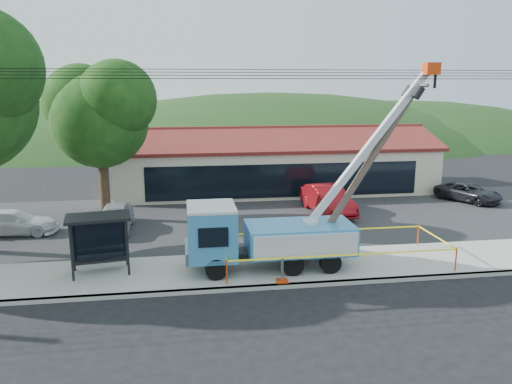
{
  "coord_description": "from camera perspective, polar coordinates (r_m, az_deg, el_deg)",
  "views": [
    {
      "loc": [
        -2.6,
        -15.43,
        7.69
      ],
      "look_at": [
        0.44,
        5.0,
        3.16
      ],
      "focal_mm": 35.0,
      "sensor_mm": 36.0,
      "label": 1
    }
  ],
  "objects": [
    {
      "name": "bus_shelter",
      "position": [
        21.06,
        -17.53,
        -4.18
      ],
      "size": [
        2.69,
        1.89,
        2.4
      ],
      "rotation": [
        0.0,
        0.0,
        0.16
      ],
      "color": "black",
      "rests_on": "ground"
    },
    {
      "name": "car_silver",
      "position": [
        27.34,
        -15.7,
        -4.44
      ],
      "size": [
        1.72,
        4.19,
        1.42
      ],
      "primitive_type": "imported",
      "rotation": [
        0.0,
        0.0,
        -0.01
      ],
      "color": "#BABEC2",
      "rests_on": "ground"
    },
    {
      "name": "tree_lot",
      "position": [
        28.8,
        -17.45,
        8.87
      ],
      "size": [
        6.3,
        5.6,
        8.94
      ],
      "color": "#332316",
      "rests_on": "ground"
    },
    {
      "name": "hill_center",
      "position": [
        71.96,
        1.68,
        6.22
      ],
      "size": [
        89.6,
        64.0,
        32.0
      ],
      "primitive_type": "ellipsoid",
      "color": "#213C16",
      "rests_on": "ground"
    },
    {
      "name": "curb",
      "position": [
        19.29,
        -0.02,
        -10.88
      ],
      "size": [
        60.0,
        0.25,
        0.15
      ],
      "primitive_type": "cube",
      "color": "#ABA9A0",
      "rests_on": "ground"
    },
    {
      "name": "leaning_pole",
      "position": [
        21.19,
        12.99,
        3.7
      ],
      "size": [
        5.23,
        1.69,
        8.25
      ],
      "color": "brown",
      "rests_on": "ground"
    },
    {
      "name": "caution_tape",
      "position": [
        21.6,
        8.78,
        -6.18
      ],
      "size": [
        9.44,
        3.4,
        0.98
      ],
      "color": "red",
      "rests_on": "ground"
    },
    {
      "name": "car_red",
      "position": [
        30.04,
        8.13,
        -2.59
      ],
      "size": [
        2.3,
        5.17,
        1.65
      ],
      "primitive_type": "imported",
      "rotation": [
        0.0,
        0.0,
        0.11
      ],
      "color": "maroon",
      "rests_on": "ground"
    },
    {
      "name": "sidewalk",
      "position": [
        21.03,
        -0.79,
        -8.86
      ],
      "size": [
        60.0,
        4.0,
        0.15
      ],
      "primitive_type": "cube",
      "color": "#ABA9A0",
      "rests_on": "ground"
    },
    {
      "name": "strip_mall",
      "position": [
        36.48,
        2.07,
        3.2
      ],
      "size": [
        22.5,
        8.53,
        4.67
      ],
      "color": "beige",
      "rests_on": "ground"
    },
    {
      "name": "parking_lot",
      "position": [
        28.59,
        -2.94,
        -3.15
      ],
      "size": [
        60.0,
        12.0,
        0.1
      ],
      "primitive_type": "cube",
      "color": "#28282B",
      "rests_on": "ground"
    },
    {
      "name": "hill_east",
      "position": [
        77.99,
        16.39,
        6.21
      ],
      "size": [
        72.8,
        52.0,
        26.0
      ],
      "primitive_type": "ellipsoid",
      "color": "#213C16",
      "rests_on": "ground"
    },
    {
      "name": "car_white",
      "position": [
        28.55,
        -25.77,
        -4.52
      ],
      "size": [
        4.34,
        1.91,
        1.24
      ],
      "primitive_type": "imported",
      "rotation": [
        0.0,
        0.0,
        1.53
      ],
      "color": "white",
      "rests_on": "ground"
    },
    {
      "name": "ground",
      "position": [
        17.43,
        1.02,
        -13.8
      ],
      "size": [
        120.0,
        120.0,
        0.0
      ],
      "primitive_type": "plane",
      "color": "black",
      "rests_on": "ground"
    },
    {
      "name": "hill_west",
      "position": [
        71.92,
        -18.43,
        5.6
      ],
      "size": [
        78.4,
        56.0,
        28.0
      ],
      "primitive_type": "ellipsoid",
      "color": "#213C16",
      "rests_on": "ground"
    },
    {
      "name": "car_dark",
      "position": [
        35.55,
        23.0,
        -1.12
      ],
      "size": [
        3.78,
        4.64,
        1.18
      ],
      "primitive_type": "imported",
      "rotation": [
        0.0,
        0.0,
        0.51
      ],
      "color": "black",
      "rests_on": "ground"
    },
    {
      "name": "utility_truck",
      "position": [
        20.6,
        1.17,
        -4.75
      ],
      "size": [
        10.24,
        3.7,
        8.34
      ],
      "color": "black",
      "rests_on": "ground"
    }
  ]
}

